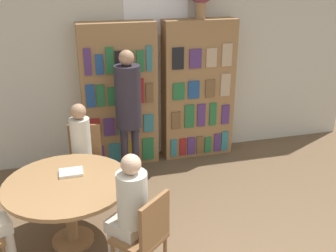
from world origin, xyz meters
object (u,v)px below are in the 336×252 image
Objects in this scene: bookshelf_left at (119,96)px; chair_left_side at (85,157)px; seated_reader_right at (129,208)px; bookshelf_right at (198,90)px; reading_table at (68,191)px; seated_reader_left at (81,149)px; chair_far_side at (146,234)px; librarian_standing at (128,102)px.

chair_left_side is (-0.57, -0.76, -0.51)m from bookshelf_left.
bookshelf_left reaches higher than seated_reader_right.
bookshelf_right reaches higher than chair_left_side.
bookshelf_right is at bearing 41.06° from reading_table.
bookshelf_right is 1.63× the size of seated_reader_left.
reading_table is 0.98m from chair_far_side.
chair_far_side is (-1.32, -2.44, -0.51)m from bookshelf_right.
reading_table is 0.98m from chair_left_side.
chair_far_side is 1.58m from seated_reader_left.
seated_reader_right is (-0.27, -2.30, -0.30)m from bookshelf_left.
chair_left_side is 0.72× the size of seated_reader_right.
reading_table is 0.80m from seated_reader_right.
chair_far_side is (-0.16, -2.44, -0.51)m from bookshelf_left.
bookshelf_right reaches higher than seated_reader_left.
bookshelf_right is 2.27× the size of chair_left_side.
chair_far_side is at bearing -93.65° from bookshelf_left.
bookshelf_left is 2.49m from chair_far_side.
seated_reader_left is 0.88m from librarian_standing.
seated_reader_left is (-0.61, -0.94, -0.31)m from bookshelf_left.
seated_reader_right is at bearing 90.00° from chair_far_side.
bookshelf_left is at bearing -113.85° from chair_left_side.
bookshelf_left reaches higher than librarian_standing.
seated_reader_left is at bearing 63.12° from seated_reader_right.
bookshelf_left is 1.16m from seated_reader_left.
seated_reader_right reaches higher than chair_far_side.
bookshelf_right is 2.73m from seated_reader_right.
librarian_standing is (0.04, -0.50, 0.08)m from bookshelf_left.
chair_far_side is 2.03m from librarian_standing.
seated_reader_left is (-0.46, 1.50, 0.20)m from chair_far_side.
bookshelf_right is at bearing -143.27° from chair_left_side.
librarian_standing reaches higher than seated_reader_right.
seated_reader_right is 0.71× the size of librarian_standing.
chair_far_side reaches higher than reading_table.
bookshelf_left is 1.00× the size of bookshelf_right.
bookshelf_left reaches higher than reading_table.
librarian_standing is (0.31, 1.80, 0.38)m from seated_reader_right.
bookshelf_left is at bearing 65.08° from reading_table.
seated_reader_left is 1.00× the size of seated_reader_right.
seated_reader_left reaches higher than reading_table.
seated_reader_right is (0.30, -1.54, 0.21)m from chair_left_side.
bookshelf_left reaches higher than chair_far_side.
reading_table is 1.42× the size of chair_far_side.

